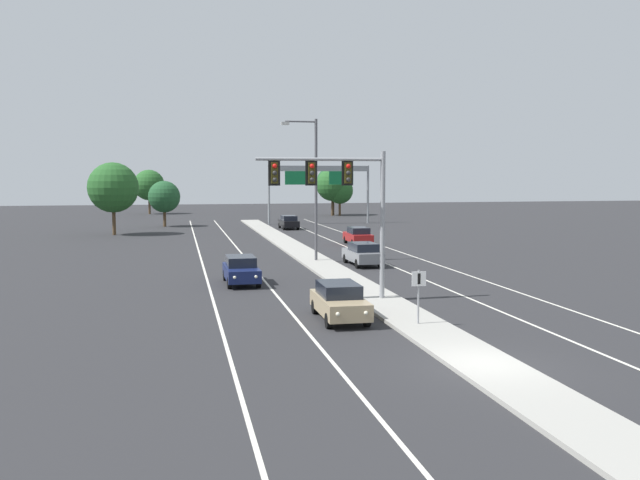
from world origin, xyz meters
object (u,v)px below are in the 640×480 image
at_px(median_sign_post, 419,289).
at_px(highway_sign_gantry, 319,176).
at_px(street_lamp_median, 313,181).
at_px(car_oncoming_navy, 241,270).
at_px(tree_far_left_b, 164,197).
at_px(tree_far_right_a, 340,191).
at_px(overhead_signal_mast, 340,191).
at_px(tree_far_left_a, 149,185).
at_px(car_receding_grey, 363,254).
at_px(tree_far_left_c, 113,188).
at_px(car_receding_black, 289,222).
at_px(car_oncoming_tan, 339,301).
at_px(car_receding_red, 358,236).
at_px(tree_far_right_b, 332,185).
at_px(tree_far_right_c, 333,183).

bearing_deg(median_sign_post, highway_sign_gantry, 82.07).
height_order(street_lamp_median, car_oncoming_navy, street_lamp_median).
bearing_deg(highway_sign_gantry, tree_far_left_b, -177.34).
bearing_deg(tree_far_right_a, overhead_signal_mast, -103.52).
distance_m(tree_far_right_a, tree_far_left_a, 31.00).
xyz_separation_m(car_oncoming_navy, car_receding_grey, (8.97, 6.37, 0.00)).
bearing_deg(car_oncoming_navy, tree_far_left_c, 105.91).
xyz_separation_m(median_sign_post, car_receding_black, (3.07, 51.86, -0.77)).
bearing_deg(tree_far_left_a, highway_sign_gantry, -51.23).
bearing_deg(car_oncoming_tan, car_oncoming_navy, 106.92).
xyz_separation_m(car_receding_red, tree_far_right_b, (7.74, 44.06, 3.95)).
xyz_separation_m(car_receding_grey, tree_far_right_b, (11.10, 57.82, 3.95)).
bearing_deg(car_receding_black, car_receding_grey, -90.27).
bearing_deg(tree_far_right_b, car_oncoming_navy, -107.36).
xyz_separation_m(car_oncoming_navy, car_receding_red, (12.33, 20.13, 0.00)).
bearing_deg(overhead_signal_mast, car_receding_red, 73.13).
xyz_separation_m(highway_sign_gantry, tree_far_right_c, (6.06, 18.29, -1.11)).
xyz_separation_m(car_receding_grey, tree_far_left_a, (-16.89, 68.22, 3.86)).
distance_m(tree_far_right_b, tree_far_right_a, 1.45).
bearing_deg(car_receding_red, car_oncoming_navy, -121.49).
distance_m(street_lamp_median, tree_far_right_a, 57.22).
height_order(tree_far_right_b, tree_far_right_c, tree_far_right_c).
distance_m(street_lamp_median, tree_far_left_b, 38.86).
height_order(car_receding_red, tree_far_left_a, tree_far_left_a).
bearing_deg(overhead_signal_mast, median_sign_post, -72.54).
bearing_deg(tree_far_right_a, street_lamp_median, -105.44).
height_order(car_oncoming_tan, tree_far_right_a, tree_far_right_a).
relative_size(street_lamp_median, car_receding_black, 2.22).
bearing_deg(tree_far_left_c, car_oncoming_tan, -73.85).
distance_m(car_oncoming_navy, highway_sign_gantry, 49.31).
bearing_deg(overhead_signal_mast, tree_far_left_c, 108.73).
distance_m(car_receding_red, tree_far_right_a, 44.75).
height_order(highway_sign_gantry, tree_far_right_c, tree_far_right_c).
bearing_deg(tree_far_right_c, overhead_signal_mast, -102.72).
height_order(street_lamp_median, car_receding_red, street_lamp_median).
bearing_deg(tree_far_right_a, median_sign_post, -101.17).
bearing_deg(car_oncoming_navy, car_receding_black, 76.90).
relative_size(car_oncoming_navy, tree_far_right_a, 0.75).
bearing_deg(car_receding_red, median_sign_post, -100.83).
relative_size(car_oncoming_navy, tree_far_left_b, 0.81).
distance_m(tree_far_left_b, tree_far_right_c, 31.91).
relative_size(car_receding_red, tree_far_left_c, 0.59).
bearing_deg(tree_far_right_a, tree_far_right_b, 164.57).
relative_size(car_receding_grey, tree_far_right_b, 0.62).
bearing_deg(overhead_signal_mast, tree_far_left_b, 99.93).
relative_size(tree_far_left_a, tree_far_right_c, 0.93).
relative_size(overhead_signal_mast, car_receding_grey, 1.60).
bearing_deg(tree_far_left_a, car_oncoming_navy, -83.94).
bearing_deg(median_sign_post, tree_far_right_a, 78.83).
xyz_separation_m(median_sign_post, car_oncoming_tan, (-2.82, 2.05, -0.77)).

